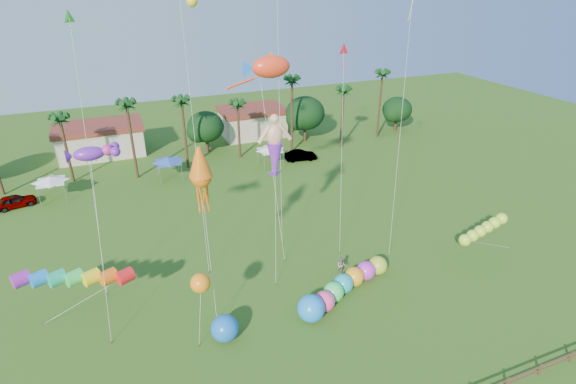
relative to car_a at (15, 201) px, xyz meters
name	(u,v)px	position (x,y,z in m)	size (l,w,h in m)	color
ground	(342,364)	(24.16, -35.59, -0.77)	(160.00, 160.00, 0.00)	#285116
tree_line	(224,125)	(27.73, 8.41, 3.50)	(69.46, 8.91, 11.00)	#3A2819
buildings_row	(174,133)	(21.07, 14.41, 1.23)	(35.00, 7.00, 4.00)	beige
tent_row	(169,161)	(18.16, 0.75, 1.98)	(31.00, 4.00, 0.60)	white
car_a	(15,201)	(0.00, 0.00, 0.00)	(1.83, 4.54, 1.55)	#4C4C54
car_b	(301,155)	(37.04, 0.74, -0.02)	(1.60, 4.58, 1.51)	#4C4C54
spectator_b	(341,266)	(29.19, -26.12, 0.07)	(0.82, 0.64, 1.68)	gray
caterpillar_inflatable	(341,288)	(27.60, -29.03, 0.15)	(10.53, 5.53, 2.21)	#FF438E
blue_ball	(225,328)	(17.21, -30.10, 0.27)	(2.08, 2.08, 2.08)	blue
rainbow_tube	(96,283)	(8.83, -24.08, 2.65)	(8.75, 3.23, 4.01)	red
green_worm	(465,240)	(40.13, -29.35, 2.06)	(9.92, 2.72, 3.50)	#BBE833
orange_ball_kite	(200,283)	(15.91, -29.24, 4.19)	(1.88, 1.88, 5.70)	orange
merman_kite	(275,151)	(24.37, -22.14, 10.52)	(2.53, 4.20, 13.98)	#E3A981
fish_kite	(271,67)	(26.05, -17.03, 16.50)	(5.59, 6.85, 18.39)	#FF3C1C
squid_kite	(201,177)	(17.29, -25.83, 10.78)	(2.27, 4.51, 13.98)	orange
lobster_kite	(89,154)	(10.14, -22.94, 12.62)	(3.89, 5.61, 14.11)	#6923B0
delta_kite_red	(344,53)	(32.30, -18.96, 17.56)	(2.36, 4.62, 19.25)	red
delta_kite_yellow	(412,0)	(36.68, -22.18, 22.07)	(2.55, 3.90, 23.89)	yellow
delta_kite_green	(70,24)	(10.37, -17.19, 20.65)	(1.77, 4.62, 22.47)	#41E435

